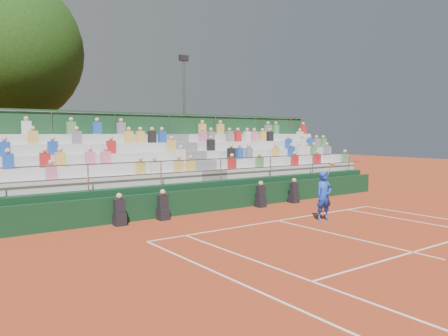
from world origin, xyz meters
TOP-DOWN VIEW (x-y plane):
  - ground at (0.00, 0.00)m, footprint 90.00×90.00m
  - courtside_wall at (0.00, 3.20)m, footprint 20.00×0.15m
  - line_officials at (-0.89, 2.75)m, footprint 9.24×0.40m
  - grandstand at (0.01, 6.44)m, footprint 20.00×5.20m
  - tennis_player at (1.53, -0.92)m, footprint 0.91×0.57m
  - tree_east at (-6.76, 14.37)m, footprint 8.20×8.20m
  - floodlight_mast at (3.22, 12.28)m, footprint 0.60×0.25m

SIDE VIEW (x-z plane):
  - ground at x=0.00m, z-range 0.00..0.00m
  - line_officials at x=-0.89m, z-range -0.12..1.07m
  - courtside_wall at x=0.00m, z-range 0.00..1.00m
  - tennis_player at x=1.53m, z-range -0.17..2.05m
  - grandstand at x=0.01m, z-range -1.13..3.27m
  - floodlight_mast at x=3.22m, z-range 0.68..8.97m
  - tree_east at x=-6.76m, z-range 1.86..13.78m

